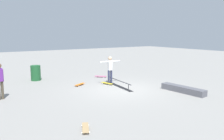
# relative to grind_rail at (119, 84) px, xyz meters

# --- Properties ---
(ground_plane) EXTENTS (60.00, 60.00, 0.00)m
(ground_plane) POSITION_rel_grind_rail_xyz_m (-0.58, 0.35, -0.16)
(ground_plane) COLOR gray
(grind_rail) EXTENTS (2.64, 0.52, 0.36)m
(grind_rail) POSITION_rel_grind_rail_xyz_m (0.00, 0.00, 0.00)
(grind_rail) COLOR black
(grind_rail) RESTS_ON ground_plane
(skate_ledge) EXTENTS (2.44, 0.67, 0.31)m
(skate_ledge) POSITION_rel_grind_rail_xyz_m (-2.83, -1.98, -0.00)
(skate_ledge) COLOR #595960
(skate_ledge) RESTS_ON ground_plane
(skater_main) EXTENTS (0.23, 1.33, 1.65)m
(skater_main) POSITION_rel_grind_rail_xyz_m (0.85, 0.08, 0.80)
(skater_main) COLOR #2D3351
(skater_main) RESTS_ON ground_plane
(skateboard_main) EXTENTS (0.82, 0.40, 0.09)m
(skateboard_main) POSITION_rel_grind_rail_xyz_m (0.87, 0.28, -0.08)
(skateboard_main) COLOR yellow
(skateboard_main) RESTS_ON ground_plane
(bystander_purple_shirt) EXTENTS (0.26, 0.38, 1.67)m
(bystander_purple_shirt) POSITION_rel_grind_rail_xyz_m (0.93, 5.97, 0.79)
(bystander_purple_shirt) COLOR brown
(bystander_purple_shirt) RESTS_ON ground_plane
(loose_skateboard_orange) EXTENTS (0.56, 0.80, 0.09)m
(loose_skateboard_orange) POSITION_rel_grind_rail_xyz_m (1.49, 1.74, -0.08)
(loose_skateboard_orange) COLOR orange
(loose_skateboard_orange) RESTS_ON ground_plane
(loose_skateboard_natural) EXTENTS (0.81, 0.53, 0.09)m
(loose_skateboard_natural) POSITION_rel_grind_rail_xyz_m (-4.19, 4.29, -0.08)
(loose_skateboard_natural) COLOR tan
(loose_skateboard_natural) RESTS_ON ground_plane
(loose_skateboard_pink) EXTENTS (0.72, 0.69, 0.09)m
(loose_skateboard_pink) POSITION_rel_grind_rail_xyz_m (2.96, -0.52, -0.08)
(loose_skateboard_pink) COLOR #E05993
(loose_skateboard_pink) RESTS_ON ground_plane
(trash_bin) EXTENTS (0.61, 0.61, 0.97)m
(trash_bin) POSITION_rel_grind_rail_xyz_m (4.39, 3.45, 0.33)
(trash_bin) COLOR #1E592D
(trash_bin) RESTS_ON ground_plane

